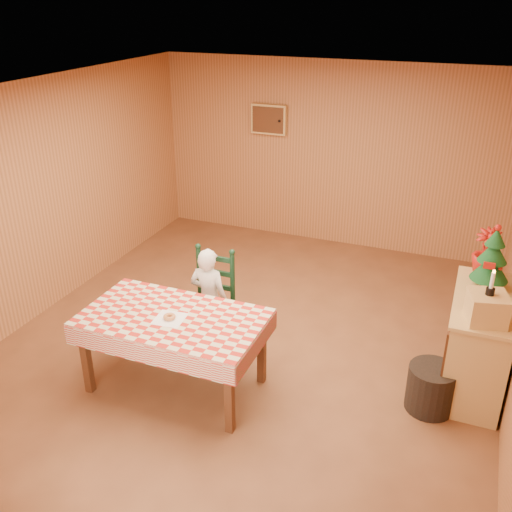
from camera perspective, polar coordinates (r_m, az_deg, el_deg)
The scene contains 13 objects.
ground at distance 6.15m, azimuth -0.70°, elevation -8.78°, with size 6.00×6.00×0.00m, color brown.
cabin_walls at distance 5.83m, azimuth 1.21°, elevation 9.13°, with size 5.10×6.05×2.65m.
dining_table at distance 5.24m, azimuth -8.30°, elevation -6.75°, with size 1.66×0.96×0.77m.
ladder_chair at distance 5.93m, azimuth -4.45°, elevation -4.56°, with size 0.44×0.40×1.08m.
seated_child at distance 5.85m, azimuth -4.72°, elevation -4.32°, with size 0.41×0.27×1.12m, color silver.
napkin at distance 5.16m, azimuth -8.63°, elevation -6.22°, with size 0.26×0.26×0.00m, color white.
donut at distance 5.15m, azimuth -8.65°, elevation -6.03°, with size 0.11×0.11×0.04m, color #BA7842.
shelf_unit at distance 5.72m, azimuth 21.17°, elevation -8.05°, with size 0.54×1.24×0.93m.
crate at distance 5.08m, azimuth 22.09°, elevation -4.82°, with size 0.30×0.30×0.25m, color tan.
christmas_tree at distance 5.59m, azimuth 22.54°, elevation -0.30°, with size 0.34×0.34×0.62m.
flower_arrangement at distance 5.89m, azimuth 22.03°, elevation 0.44°, with size 0.25×0.25×0.45m, color #9D150E.
candle_set at distance 4.99m, azimuth 22.44°, elevation -2.93°, with size 0.07×0.07×0.22m.
storage_bin at distance 5.43m, azimuth 17.09°, elevation -12.53°, with size 0.43×0.43×0.43m, color black.
Camera 1 is at (1.97, -4.71, 3.44)m, focal length 40.00 mm.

